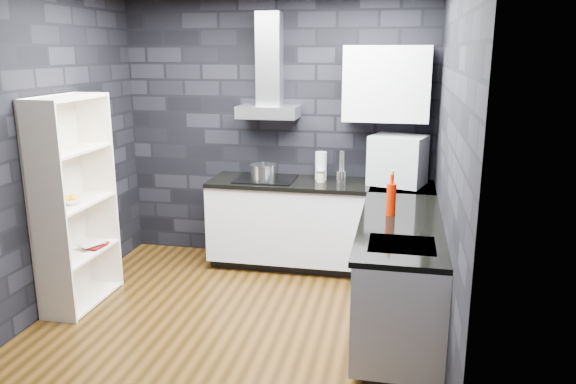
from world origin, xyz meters
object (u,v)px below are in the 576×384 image
(red_bottle, at_px, (391,200))
(bookshelf, at_px, (75,203))
(glass_vase, at_px, (321,166))
(utensil_crock, at_px, (341,177))
(pot, at_px, (263,173))
(appliance_garage, at_px, (398,161))
(storage_jar, at_px, (321,177))
(fruit_bowl, at_px, (71,201))

(red_bottle, distance_m, bookshelf, 2.64)
(glass_vase, bearing_deg, bookshelf, -146.10)
(glass_vase, height_order, utensil_crock, glass_vase)
(pot, xyz_separation_m, glass_vase, (0.55, 0.17, 0.06))
(utensil_crock, xyz_separation_m, appliance_garage, (0.53, 0.06, 0.16))
(bookshelf, bearing_deg, glass_vase, 35.39)
(glass_vase, distance_m, storage_jar, 0.13)
(appliance_garage, distance_m, red_bottle, 1.08)
(pot, relative_size, bookshelf, 0.13)
(pot, distance_m, appliance_garage, 1.31)
(pot, bearing_deg, red_bottle, -36.51)
(glass_vase, bearing_deg, storage_jar, -82.92)
(red_bottle, xyz_separation_m, fruit_bowl, (-2.63, -0.23, -0.09))
(glass_vase, height_order, fruit_bowl, glass_vase)
(utensil_crock, bearing_deg, pot, -174.27)
(pot, distance_m, red_bottle, 1.57)
(utensil_crock, bearing_deg, appliance_garage, 6.71)
(pot, bearing_deg, fruit_bowl, -139.47)
(pot, relative_size, glass_vase, 0.86)
(red_bottle, bearing_deg, storage_jar, 124.60)
(utensil_crock, bearing_deg, bookshelf, -150.81)
(pot, distance_m, glass_vase, 0.58)
(storage_jar, relative_size, appliance_garage, 0.20)
(glass_vase, relative_size, appliance_garage, 0.57)
(red_bottle, relative_size, bookshelf, 0.14)
(glass_vase, bearing_deg, appliance_garage, -2.61)
(pot, height_order, red_bottle, red_bottle)
(storage_jar, xyz_separation_m, red_bottle, (0.70, -1.02, 0.08))
(appliance_garage, distance_m, fruit_bowl, 2.97)
(pot, height_order, storage_jar, pot)
(glass_vase, relative_size, red_bottle, 1.12)
(storage_jar, xyz_separation_m, utensil_crock, (0.20, -0.01, 0.01))
(glass_vase, height_order, appliance_garage, appliance_garage)
(storage_jar, xyz_separation_m, bookshelf, (-1.92, -1.20, -0.05))
(utensil_crock, distance_m, bookshelf, 2.44)
(pot, distance_m, storage_jar, 0.57)
(utensil_crock, height_order, red_bottle, red_bottle)
(storage_jar, xyz_separation_m, appliance_garage, (0.74, 0.05, 0.18))
(appliance_garage, bearing_deg, pot, -156.81)
(red_bottle, relative_size, fruit_bowl, 1.32)
(red_bottle, bearing_deg, bookshelf, -176.13)
(storage_jar, bearing_deg, bookshelf, -148.09)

